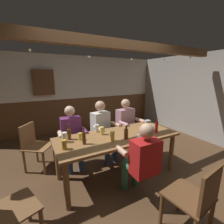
{
  "coord_description": "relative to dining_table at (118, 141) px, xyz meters",
  "views": [
    {
      "loc": [
        -1.27,
        -2.02,
        1.75
      ],
      "look_at": [
        0.0,
        0.33,
        1.12
      ],
      "focal_mm": 24.66,
      "sensor_mm": 36.0,
      "label": 1
    }
  ],
  "objects": [
    {
      "name": "bottle_1",
      "position": [
        -0.77,
        0.23,
        0.2
      ],
      "size": [
        0.06,
        0.06,
        0.27
      ],
      "color": "#593314",
      "rests_on": "dining_table"
    },
    {
      "name": "side_wall_concrete",
      "position": [
        2.92,
        -0.12,
        0.53
      ],
      "size": [
        0.12,
        5.62,
        2.35
      ],
      "primitive_type": "cube",
      "color": "gray",
      "rests_on": "ground_plane"
    },
    {
      "name": "bottle_2",
      "position": [
        0.05,
        -0.19,
        0.19
      ],
      "size": [
        0.07,
        0.07,
        0.22
      ],
      "color": "#593314",
      "rests_on": "dining_table"
    },
    {
      "name": "bottle_0",
      "position": [
        0.69,
        -0.21,
        0.2
      ],
      "size": [
        0.05,
        0.05,
        0.25
      ],
      "color": "red",
      "rests_on": "dining_table"
    },
    {
      "name": "dining_table",
      "position": [
        0.0,
        0.0,
        0.0
      ],
      "size": [
        2.1,
        0.86,
        0.74
      ],
      "color": "brown",
      "rests_on": "ground_plane"
    },
    {
      "name": "pint_glass_1",
      "position": [
        -0.22,
        0.18,
        0.16
      ],
      "size": [
        0.07,
        0.07,
        0.14
      ],
      "primitive_type": "cylinder",
      "color": "#E5C64C",
      "rests_on": "dining_table"
    },
    {
      "name": "plate_0",
      "position": [
        0.35,
        -0.27,
        0.1
      ],
      "size": [
        0.25,
        0.25,
        0.01
      ],
      "primitive_type": "cylinder",
      "color": "white",
      "rests_on": "dining_table"
    },
    {
      "name": "chair_empty_near_right",
      "position": [
        0.17,
        -1.35,
        -0.17
      ],
      "size": [
        0.49,
        0.49,
        0.88
      ],
      "rotation": [
        0.0,
        0.0,
        0.13
      ],
      "color": "brown",
      "rests_on": "ground_plane"
    },
    {
      "name": "chair_empty_far_end",
      "position": [
        -1.62,
        -0.58,
        -0.17
      ],
      "size": [
        0.56,
        0.56,
        0.88
      ],
      "rotation": [
        0.0,
        0.0,
        -1.23
      ],
      "color": "brown",
      "rests_on": "ground_plane"
    },
    {
      "name": "bottle_3",
      "position": [
        -0.62,
        -0.05,
        0.2
      ],
      "size": [
        0.05,
        0.05,
        0.27
      ],
      "color": "#593314",
      "rests_on": "dining_table"
    },
    {
      "name": "person_2",
      "position": [
        0.64,
        0.66,
        0.03
      ],
      "size": [
        0.58,
        0.54,
        1.24
      ],
      "rotation": [
        0.0,
        0.0,
        3.25
      ],
      "color": "#B78493",
      "rests_on": "ground_plane"
    },
    {
      "name": "pint_glass_0",
      "position": [
        -0.25,
        0.34,
        0.16
      ],
      "size": [
        0.08,
        0.08,
        0.14
      ],
      "primitive_type": "cylinder",
      "color": "white",
      "rests_on": "dining_table"
    },
    {
      "name": "person_1",
      "position": [
        0.01,
        0.65,
        0.03
      ],
      "size": [
        0.56,
        0.58,
        1.25
      ],
      "rotation": [
        0.0,
        0.0,
        3.33
      ],
      "color": "silver",
      "rests_on": "ground_plane"
    },
    {
      "name": "back_wall_upper",
      "position": [
        0.0,
        2.75,
        1.05
      ],
      "size": [
        5.72,
        0.12,
        1.31
      ],
      "primitive_type": "cube",
      "color": "silver"
    },
    {
      "name": "pint_glass_3",
      "position": [
        -0.62,
        0.12,
        0.15
      ],
      "size": [
        0.06,
        0.06,
        0.12
      ],
      "primitive_type": "cylinder",
      "color": "#E5C64C",
      "rests_on": "dining_table"
    },
    {
      "name": "condiment_caddy",
      "position": [
        0.96,
        0.35,
        0.12
      ],
      "size": [
        0.14,
        0.1,
        0.05
      ],
      "primitive_type": "cube",
      "color": "#B2B7BC",
      "rests_on": "dining_table"
    },
    {
      "name": "string_lights",
      "position": [
        0.0,
        0.22,
        1.44
      ],
      "size": [
        4.04,
        0.04,
        0.16
      ],
      "color": "#F9EAB2"
    },
    {
      "name": "ground_plane",
      "position": [
        0.0,
        -0.12,
        -0.65
      ],
      "size": [
        6.87,
        6.87,
        0.0
      ],
      "primitive_type": "plane",
      "color": "#4C331E"
    },
    {
      "name": "plate_1",
      "position": [
        0.8,
        0.13,
        0.1
      ],
      "size": [
        0.21,
        0.21,
        0.01
      ],
      "primitive_type": "cylinder",
      "color": "white",
      "rests_on": "dining_table"
    },
    {
      "name": "ceiling_beam",
      "position": [
        0.0,
        0.27,
        1.62
      ],
      "size": [
        5.15,
        0.14,
        0.16
      ],
      "primitive_type": "cube",
      "color": "brown"
    },
    {
      "name": "pint_glass_5",
      "position": [
        -0.19,
        -0.16,
        0.17
      ],
      "size": [
        0.07,
        0.07,
        0.16
      ],
      "primitive_type": "cylinder",
      "color": "#E5C64C",
      "rests_on": "dining_table"
    },
    {
      "name": "back_wall_wainscot",
      "position": [
        0.0,
        2.75,
        -0.13
      ],
      "size": [
        5.72,
        0.12,
        1.05
      ],
      "primitive_type": "cube",
      "color": "brown",
      "rests_on": "ground_plane"
    },
    {
      "name": "wall_dart_cabinet",
      "position": [
        -0.88,
        2.62,
        0.92
      ],
      "size": [
        0.56,
        0.15,
        0.7
      ],
      "color": "brown"
    },
    {
      "name": "person_3",
      "position": [
        0.0,
        -0.65,
        -0.0
      ],
      "size": [
        0.52,
        0.52,
        1.17
      ],
      "rotation": [
        0.0,
        0.0,
        -0.01
      ],
      "color": "#AD1919",
      "rests_on": "ground_plane"
    },
    {
      "name": "person_0",
      "position": [
        -0.64,
        0.66,
        0.01
      ],
      "size": [
        0.54,
        0.52,
        1.2
      ],
      "rotation": [
        0.0,
        0.0,
        3.07
      ],
      "color": "#6B2D66",
      "rests_on": "ground_plane"
    },
    {
      "name": "pint_glass_2",
      "position": [
        -0.91,
        -0.08,
        0.16
      ],
      "size": [
        0.07,
        0.07,
        0.14
      ],
      "primitive_type": "cylinder",
      "color": "gold",
      "rests_on": "dining_table"
    },
    {
      "name": "pint_glass_4",
      "position": [
        -0.86,
        0.16,
        0.17
      ],
      "size": [
        0.08,
        0.08,
        0.16
      ],
      "primitive_type": "cylinder",
      "color": "white",
      "rests_on": "dining_table"
    },
    {
      "name": "chair_empty_near_left",
      "position": [
        -1.28,
        0.91,
        -0.17
      ],
      "size": [
        0.61,
        0.61,
        0.88
      ],
      "rotation": [
        0.0,
        0.0,
        -2.19
      ],
      "color": "brown",
      "rests_on": "ground_plane"
    }
  ]
}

